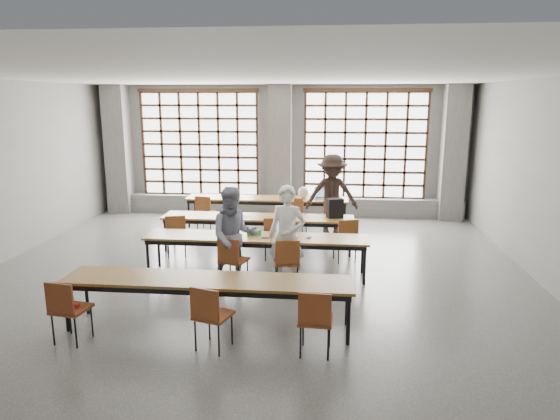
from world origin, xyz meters
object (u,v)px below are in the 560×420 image
Objects in this scene: chair_mid_right at (346,236)px; chair_front_left at (232,257)px; chair_mid_left at (176,231)px; desk_row_c at (256,240)px; plastic_bag at (303,192)px; phone at (265,238)px; backpack at (335,208)px; student_female at (234,237)px; chair_back_left at (205,210)px; student_back at (332,194)px; mouse at (309,237)px; student_male at (287,237)px; chair_back_mid at (297,212)px; chair_mid_centre at (274,234)px; chair_front_right at (287,259)px; chair_near_left at (67,305)px; laptop_front at (286,232)px; green_box at (254,233)px; desk_row_a at (267,200)px; chair_near_mid at (210,311)px; desk_row_b at (258,219)px; laptop_back at (322,196)px; desk_row_d at (208,283)px; chair_back_right at (332,212)px; red_pouch at (71,306)px.

chair_front_left is (-1.96, -1.52, 0.00)m from chair_mid_right.
chair_mid_right is (3.40, -0.00, 0.00)m from chair_mid_left.
plastic_bag reaches higher than desk_row_c.
backpack reaches higher than phone.
student_female is 2.69m from backpack.
student_back is (3.02, 0.13, 0.40)m from chair_back_left.
chair_mid_left reaches higher than desk_row_c.
student_male is at bearing -126.10° from mouse.
chair_back_mid is 1.63m from backpack.
student_back is 3.06m from mouse.
student_back reaches higher than chair_mid_right.
student_male is at bearing -39.81° from desk_row_c.
chair_mid_centre is 1.00× the size of chair_front_right.
chair_near_left is 3.53m from phone.
chair_mid_centre is at bearing -46.52° from chair_back_left.
backpack is (3.47, 4.40, 0.39)m from chair_near_left.
laptop_front reaches higher than green_box.
desk_row_c is at bearing 150.95° from phone.
desk_row_a is 1.55m from chair_back_left.
desk_row_c is 2.83m from chair_near_mid.
mouse is at bearing 25.45° from chair_front_left.
desk_row_a is at bearing -176.82° from plastic_bag.
desk_row_a is 1.99m from desk_row_b.
laptop_back reaches higher than chair_back_left.
chair_front_left reaches higher than desk_row_a.
desk_row_c is 2.93m from chair_back_mid.
desk_row_c is 1.00× the size of desk_row_d.
chair_front_right reaches higher than desk_row_c.
chair_mid_right is at bearing 45.21° from chair_near_left.
chair_mid_centre is at bearing -179.89° from chair_mid_right.
plastic_bag reaches higher than chair_back_left.
chair_mid_left is 3.08× the size of plastic_bag.
laptop_front reaches higher than chair_near_left.
mouse is (1.30, 2.17, 0.08)m from desk_row_d.
plastic_bag is (-0.45, -0.06, 0.08)m from laptop_back.
laptop_front reaches higher than chair_mid_right.
student_female reaches higher than backpack.
chair_front_left is at bearing 179.86° from chair_front_right.
chair_near_mid is (-1.53, -5.70, 0.00)m from chair_back_right.
chair_front_right is 0.73m from mouse.
chair_back_mid is at bearing 103.99° from backpack.
student_female reaches higher than chair_front_right.
phone is at bearing 129.37° from chair_front_right.
chair_back_mid is at bearing -127.73° from laptop_back.
student_male reaches higher than chair_mid_left.
chair_mid_left is 4.40× the size of red_pouch.
desk_row_b is 20.00× the size of red_pouch.
plastic_bag is at bearing 89.46° from chair_front_right.
chair_near_left is at bearing -179.92° from chair_near_mid.
mouse reaches higher than desk_row_c.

